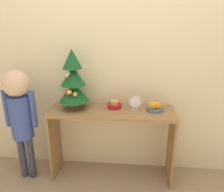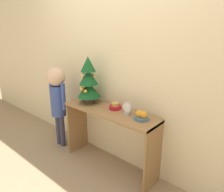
# 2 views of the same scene
# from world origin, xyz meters

# --- Properties ---
(ground_plane) EXTENTS (12.00, 12.00, 0.00)m
(ground_plane) POSITION_xyz_m (0.00, 0.00, 0.00)
(ground_plane) COLOR #997F60
(back_wall) EXTENTS (7.00, 0.05, 2.50)m
(back_wall) POSITION_xyz_m (0.00, 0.40, 1.25)
(back_wall) COLOR beige
(back_wall) RESTS_ON ground_plane
(console_table) EXTENTS (1.19, 0.35, 0.74)m
(console_table) POSITION_xyz_m (0.00, 0.18, 0.57)
(console_table) COLOR olive
(console_table) RESTS_ON ground_plane
(mini_tree) EXTENTS (0.28, 0.28, 0.57)m
(mini_tree) POSITION_xyz_m (-0.36, 0.20, 1.01)
(mini_tree) COLOR #4C3828
(mini_tree) RESTS_ON console_table
(fruit_bowl) EXTENTS (0.16, 0.16, 0.09)m
(fruit_bowl) POSITION_xyz_m (0.41, 0.20, 0.77)
(fruit_bowl) COLOR #476B84
(fruit_bowl) RESTS_ON console_table
(singing_bowl) EXTENTS (0.14, 0.14, 0.08)m
(singing_bowl) POSITION_xyz_m (0.02, 0.24, 0.77)
(singing_bowl) COLOR #AD1923
(singing_bowl) RESTS_ON console_table
(desk_clock) EXTENTS (0.12, 0.04, 0.14)m
(desk_clock) POSITION_xyz_m (0.22, 0.21, 0.80)
(desk_clock) COLOR #B2B2B7
(desk_clock) RESTS_ON console_table
(child_figure) EXTENTS (0.31, 0.24, 1.13)m
(child_figure) POSITION_xyz_m (-0.86, 0.08, 0.75)
(child_figure) COLOR #38384C
(child_figure) RESTS_ON ground_plane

